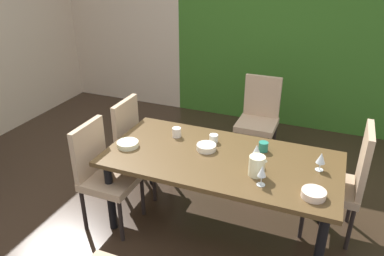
{
  "coord_description": "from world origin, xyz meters",
  "views": [
    {
      "loc": [
        1.34,
        -2.4,
        2.31
      ],
      "look_at": [
        0.22,
        0.38,
        0.85
      ],
      "focal_mm": 35.0,
      "sensor_mm": 36.0,
      "label": 1
    }
  ],
  "objects": [
    {
      "name": "cup_left",
      "position": [
        0.06,
        0.41,
        0.76
      ],
      "size": [
        0.08,
        0.08,
        0.09
      ],
      "primitive_type": "cylinder",
      "color": "silver",
      "rests_on": "dining_table"
    },
    {
      "name": "wine_glass_near_shelf",
      "position": [
        0.95,
        -0.07,
        0.83
      ],
      "size": [
        0.06,
        0.06,
        0.16
      ],
      "color": "silver",
      "rests_on": "dining_table"
    },
    {
      "name": "cup_south",
      "position": [
        0.86,
        0.44,
        0.76
      ],
      "size": [
        0.08,
        0.08,
        0.08
      ],
      "primitive_type": "cylinder",
      "color": "#277C67",
      "rests_on": "dining_table"
    },
    {
      "name": "dining_table",
      "position": [
        0.56,
        0.2,
        0.65
      ],
      "size": [
        1.95,
        0.96,
        0.72
      ],
      "color": "brown",
      "rests_on": "ground_plane"
    },
    {
      "name": "cup_east",
      "position": [
        0.41,
        0.44,
        0.75
      ],
      "size": [
        0.08,
        0.08,
        0.07
      ],
      "primitive_type": "cylinder",
      "color": "white",
      "rests_on": "dining_table"
    },
    {
      "name": "serving_bowl_near_window",
      "position": [
        1.33,
        -0.08,
        0.75
      ],
      "size": [
        0.17,
        0.17,
        0.05
      ],
      "primitive_type": "cylinder",
      "color": "beige",
      "rests_on": "dining_table"
    },
    {
      "name": "ground_plane",
      "position": [
        0.0,
        0.0,
        -0.01
      ],
      "size": [
        5.7,
        5.44,
        0.02
      ],
      "primitive_type": "cube",
      "color": "#312318"
    },
    {
      "name": "chair_left_far",
      "position": [
        -0.42,
        0.51,
        0.53
      ],
      "size": [
        0.45,
        0.44,
        0.95
      ],
      "rotation": [
        0.0,
        0.0,
        -1.57
      ],
      "color": "tan",
      "rests_on": "ground_plane"
    },
    {
      "name": "wine_glass_west",
      "position": [
        1.34,
        0.3,
        0.82
      ],
      "size": [
        0.07,
        0.07,
        0.15
      ],
      "color": "silver",
      "rests_on": "dining_table"
    },
    {
      "name": "pitcher_front",
      "position": [
        0.89,
        0.05,
        0.8
      ],
      "size": [
        0.14,
        0.12,
        0.16
      ],
      "color": "beige",
      "rests_on": "dining_table"
    },
    {
      "name": "serving_bowl_center",
      "position": [
        -0.26,
        0.07,
        0.74
      ],
      "size": [
        0.19,
        0.19,
        0.05
      ],
      "primitive_type": "cylinder",
      "color": "beige",
      "rests_on": "dining_table"
    },
    {
      "name": "back_panel_interior",
      "position": [
        -1.87,
        2.67,
        1.34
      ],
      "size": [
        1.96,
        0.1,
        2.67
      ],
      "primitive_type": "cube",
      "color": "beige",
      "rests_on": "ground_plane"
    },
    {
      "name": "garden_window_panel",
      "position": [
        0.98,
        2.67,
        1.34
      ],
      "size": [
        3.74,
        0.1,
        2.67
      ],
      "primitive_type": "cube",
      "color": "#34661F",
      "rests_on": "ground_plane"
    },
    {
      "name": "wine_glass_right",
      "position": [
        0.85,
        0.22,
        0.84
      ],
      "size": [
        0.06,
        0.06,
        0.17
      ],
      "color": "silver",
      "rests_on": "dining_table"
    },
    {
      "name": "serving_bowl_corner",
      "position": [
        0.4,
        0.27,
        0.75
      ],
      "size": [
        0.17,
        0.17,
        0.05
      ],
      "primitive_type": "cylinder",
      "color": "white",
      "rests_on": "dining_table"
    },
    {
      "name": "chair_head_far",
      "position": [
        0.58,
        1.58,
        0.54
      ],
      "size": [
        0.44,
        0.45,
        0.98
      ],
      "rotation": [
        0.0,
        0.0,
        3.14
      ],
      "color": "tan",
      "rests_on": "ground_plane"
    },
    {
      "name": "chair_left_near",
      "position": [
        -0.43,
        -0.11,
        0.54
      ],
      "size": [
        0.45,
        0.44,
        0.96
      ],
      "rotation": [
        0.0,
        0.0,
        -1.57
      ],
      "color": "tan",
      "rests_on": "ground_plane"
    },
    {
      "name": "chair_right_far",
      "position": [
        1.55,
        0.51,
        0.56
      ],
      "size": [
        0.44,
        0.44,
        1.04
      ],
      "rotation": [
        0.0,
        0.0,
        1.57
      ],
      "color": "tan",
      "rests_on": "ground_plane"
    }
  ]
}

